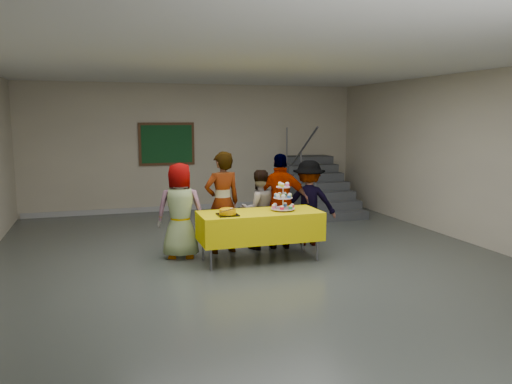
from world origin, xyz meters
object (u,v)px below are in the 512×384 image
noticeboard (167,144)px  bake_table (260,225)px  bear_cake (228,211)px  schoolchild_c (259,209)px  schoolchild_a (180,211)px  schoolchild_b (222,203)px  cupcake_stand (283,199)px  schoolchild_d (281,201)px  staircase (313,189)px  schoolchild_e (309,203)px

noticeboard → bake_table: bearing=-80.2°
bear_cake → schoolchild_c: bearing=47.6°
schoolchild_a → schoolchild_b: bearing=-158.7°
bear_cake → schoolchild_a: size_ratio=0.24×
cupcake_stand → schoolchild_a: (-1.53, 0.52, -0.18)m
schoolchild_d → staircase: 3.80m
schoolchild_b → staircase: (3.04, 3.18, -0.35)m
bake_table → cupcake_stand: bearing=0.9°
cupcake_stand → schoolchild_d: schoolchild_d is taller
schoolchild_a → staircase: staircase is taller
bake_table → schoolchild_e: size_ratio=1.27×
cupcake_stand → bake_table: bearing=-179.1°
cupcake_stand → schoolchild_b: (-0.82, 0.62, -0.11)m
schoolchild_a → noticeboard: 4.22m
cupcake_stand → bear_cake: size_ratio=1.24×
bake_table → noticeboard: (-0.80, 4.65, 1.04)m
schoolchild_a → schoolchild_d: size_ratio=0.94×
schoolchild_a → cupcake_stand: bearing=174.4°
noticeboard → staircase: bearing=-13.8°
schoolchild_e → staircase: (1.48, 3.12, -0.25)m
bear_cake → schoolchild_a: (-0.60, 0.65, -0.07)m
bear_cake → noticeboard: bearing=93.1°
schoolchild_b → schoolchild_d: bearing=170.0°
bake_table → schoolchild_a: size_ratio=1.24×
schoolchild_d → staircase: bearing=-107.2°
schoolchild_d → schoolchild_a: bearing=18.0°
staircase → schoolchild_c: bearing=-127.5°
schoolchild_b → cupcake_stand: bearing=133.8°
schoolchild_a → schoolchild_c: 1.37m
schoolchild_a → noticeboard: bearing=-81.6°
schoolchild_b → schoolchild_d: schoolchild_b is taller
cupcake_stand → schoolchild_c: (-0.17, 0.70, -0.27)m
schoolchild_a → schoolchild_d: bearing=-164.0°
schoolchild_c → noticeboard: (-1.01, 3.94, 0.93)m
noticeboard → schoolchild_a: bearing=-94.8°
bake_table → noticeboard: size_ratio=1.45×
bear_cake → schoolchild_b: 0.75m
schoolchild_c → schoolchild_d: schoolchild_d is taller
bear_cake → noticeboard: 4.83m
schoolchild_e → staircase: bearing=-97.3°
schoolchild_c → noticeboard: noticeboard is taller
schoolchild_c → staircase: (2.39, 3.11, -0.18)m
staircase → schoolchild_a: bearing=-138.7°
cupcake_stand → schoolchild_c: schoolchild_c is taller
staircase → noticeboard: (-3.40, 0.84, 1.11)m
cupcake_stand → bear_cake: cupcake_stand is taller
bake_table → cupcake_stand: size_ratio=4.22×
cupcake_stand → schoolchild_e: bearing=43.1°
staircase → noticeboard: size_ratio=1.85×
bake_table → staircase: 4.61m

